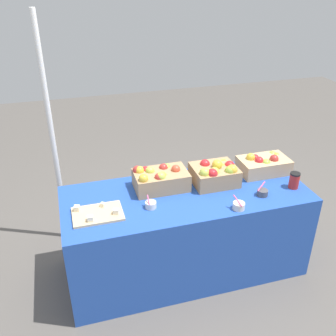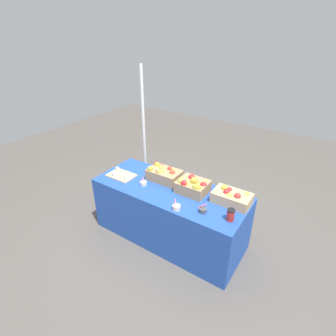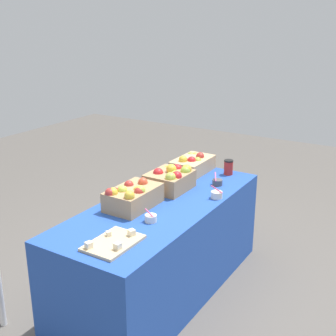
# 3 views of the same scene
# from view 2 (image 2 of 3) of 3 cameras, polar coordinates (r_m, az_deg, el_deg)

# --- Properties ---
(ground_plane) EXTENTS (10.00, 10.00, 0.00)m
(ground_plane) POSITION_cam_2_polar(r_m,az_deg,el_deg) (3.64, 0.29, -14.33)
(ground_plane) COLOR #56514C
(table) EXTENTS (1.90, 0.76, 0.74)m
(table) POSITION_cam_2_polar(r_m,az_deg,el_deg) (3.40, 0.30, -9.72)
(table) COLOR #234CAD
(table) RESTS_ON ground_plane
(apple_crate_left) EXTENTS (0.41, 0.25, 0.17)m
(apple_crate_left) POSITION_cam_2_polar(r_m,az_deg,el_deg) (2.99, 13.72, -6.14)
(apple_crate_left) COLOR tan
(apple_crate_left) RESTS_ON table
(apple_crate_middle) EXTENTS (0.35, 0.29, 0.20)m
(apple_crate_middle) POSITION_cam_2_polar(r_m,az_deg,el_deg) (3.09, 5.37, -3.83)
(apple_crate_middle) COLOR tan
(apple_crate_middle) RESTS_ON table
(apple_crate_right) EXTENTS (0.41, 0.26, 0.19)m
(apple_crate_right) POSITION_cam_2_polar(r_m,az_deg,el_deg) (3.33, -0.90, -1.28)
(apple_crate_right) COLOR tan
(apple_crate_right) RESTS_ON table
(cutting_board_front) EXTENTS (0.35, 0.24, 0.06)m
(cutting_board_front) POSITION_cam_2_polar(r_m,az_deg,el_deg) (3.50, -10.09, -1.54)
(cutting_board_front) COLOR #D1B284
(cutting_board_front) RESTS_ON table
(sample_bowl_near) EXTENTS (0.09, 0.09, 0.11)m
(sample_bowl_near) POSITION_cam_2_polar(r_m,az_deg,el_deg) (2.83, 1.81, -8.50)
(sample_bowl_near) COLOR silver
(sample_bowl_near) RESTS_ON table
(sample_bowl_mid) EXTENTS (0.09, 0.08, 0.10)m
(sample_bowl_mid) POSITION_cam_2_polar(r_m,az_deg,el_deg) (2.82, 7.52, -9.00)
(sample_bowl_mid) COLOR #4C4C51
(sample_bowl_mid) RESTS_ON table
(sample_bowl_far) EXTENTS (0.08, 0.08, 0.10)m
(sample_bowl_far) POSITION_cam_2_polar(r_m,az_deg,el_deg) (3.26, -5.35, -3.30)
(sample_bowl_far) COLOR silver
(sample_bowl_far) RESTS_ON table
(coffee_cup) EXTENTS (0.08, 0.08, 0.13)m
(coffee_cup) POSITION_cam_2_polar(r_m,az_deg,el_deg) (2.74, 13.39, -9.86)
(coffee_cup) COLOR red
(coffee_cup) RESTS_ON table
(tent_pole) EXTENTS (0.04, 0.04, 2.03)m
(tent_pole) POSITION_cam_2_polar(r_m,az_deg,el_deg) (4.09, -5.23, 7.26)
(tent_pole) COLOR white
(tent_pole) RESTS_ON ground_plane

